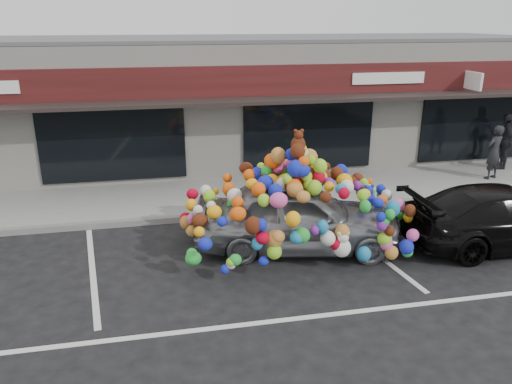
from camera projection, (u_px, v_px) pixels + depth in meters
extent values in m
plane|color=black|center=(247.00, 261.00, 10.67)|extent=(90.00, 90.00, 0.00)
cube|color=white|center=(204.00, 102.00, 17.84)|extent=(24.00, 6.00, 4.20)
cube|color=#59595B|center=(201.00, 39.00, 17.13)|extent=(24.00, 6.00, 0.12)
cube|color=#38100F|center=(213.00, 82.00, 14.65)|extent=(24.00, 0.18, 0.90)
cube|color=black|center=(216.00, 102.00, 14.33)|extent=(24.00, 1.20, 0.10)
cube|color=white|center=(473.00, 81.00, 15.78)|extent=(0.08, 0.95, 0.55)
cube|color=white|center=(389.00, 78.00, 15.56)|extent=(2.40, 0.04, 0.35)
cube|color=black|center=(113.00, 143.00, 14.69)|extent=(4.20, 0.12, 2.30)
cube|color=black|center=(308.00, 134.00, 15.81)|extent=(4.20, 0.12, 2.30)
cube|color=black|center=(478.00, 126.00, 16.94)|extent=(4.20, 0.12, 2.30)
cube|color=gray|center=(222.00, 196.00, 14.34)|extent=(26.00, 3.00, 0.15)
cube|color=slate|center=(230.00, 215.00, 12.96)|extent=(26.00, 0.18, 0.16)
cube|color=silver|center=(93.00, 271.00, 10.25)|extent=(0.73, 4.37, 0.01)
cube|color=silver|center=(366.00, 246.00, 11.37)|extent=(0.73, 4.37, 0.01)
cube|color=silver|center=(380.00, 309.00, 8.91)|extent=(14.00, 0.12, 0.01)
imported|color=#ABAFB6|center=(298.00, 216.00, 11.04)|extent=(2.70, 4.80, 1.54)
ellipsoid|color=red|center=(300.00, 157.00, 10.60)|extent=(1.72, 2.14, 1.16)
sphere|color=yellow|center=(369.00, 199.00, 11.09)|extent=(0.34, 0.34, 0.34)
sphere|color=blue|center=(339.00, 241.00, 10.31)|extent=(0.36, 0.36, 0.36)
sphere|color=green|center=(254.00, 210.00, 11.86)|extent=(0.30, 0.30, 0.30)
sphere|color=#E25DB0|center=(300.00, 133.00, 10.43)|extent=(0.32, 0.32, 0.32)
sphere|color=orange|center=(237.00, 204.00, 10.77)|extent=(0.30, 0.30, 0.30)
imported|color=black|center=(507.00, 217.00, 11.24)|extent=(1.98, 4.73, 1.37)
imported|color=black|center=(494.00, 152.00, 15.43)|extent=(0.72, 0.59, 1.69)
imported|color=#29262C|center=(504.00, 141.00, 16.49)|extent=(1.17, 0.77, 1.84)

